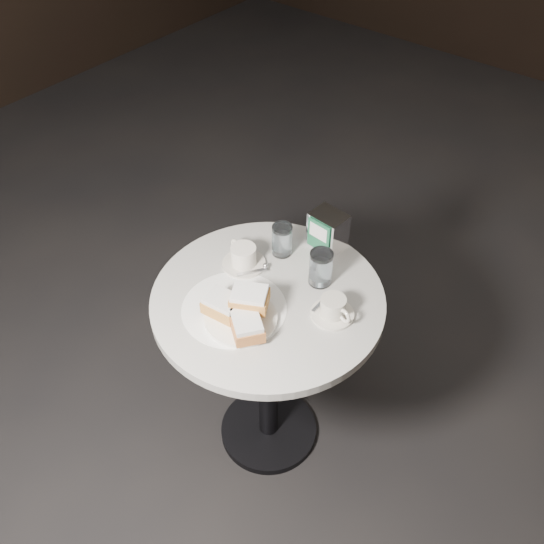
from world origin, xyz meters
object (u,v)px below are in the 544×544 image
Objects in this scene: beignet_plate at (240,313)px; coffee_cup_right at (333,308)px; napkin_dispenser at (328,231)px; cafe_table at (268,339)px; coffee_cup_left at (243,257)px; water_glass_left at (282,240)px; water_glass_right at (321,268)px.

coffee_cup_right is (0.19, 0.18, -0.01)m from beignet_plate.
coffee_cup_right is 1.21× the size of napkin_dispenser.
napkin_dispenser reaches higher than coffee_cup_right.
coffee_cup_left is (-0.15, 0.06, 0.23)m from cafe_table.
water_glass_left is 0.83× the size of napkin_dispenser.
water_glass_right is at bearing 41.12° from coffee_cup_left.
water_glass_left is at bearing 84.54° from coffee_cup_left.
cafe_table is at bearing -119.40° from water_glass_right.
water_glass_right is (0.23, 0.09, 0.02)m from coffee_cup_left.
cafe_table is at bearing -2.20° from coffee_cup_left.
napkin_dispenser is (0.09, 0.12, 0.01)m from water_glass_left.
cafe_table is 7.07× the size of water_glass_left.
cafe_table is 0.32m from water_glass_left.
water_glass_left is (0.06, 0.12, 0.02)m from coffee_cup_left.
coffee_cup_right is at bearing -47.02° from napkin_dispenser.
coffee_cup_left is at bearing -158.93° from water_glass_right.
coffee_cup_left is at bearing -166.76° from coffee_cup_right.
water_glass_right is at bearing 73.61° from beignet_plate.
coffee_cup_right is (0.19, 0.06, 0.23)m from cafe_table.
water_glass_left is at bearing -124.28° from napkin_dispenser.
water_glass_left is 0.92× the size of water_glass_right.
beignet_plate is 0.42m from napkin_dispenser.
water_glass_left is 0.15m from napkin_dispenser.
water_glass_right reaches higher than water_glass_left.
water_glass_right is at bearing -10.56° from water_glass_left.
beignet_plate is 0.24m from coffee_cup_left.
water_glass_right reaches higher than coffee_cup_right.
water_glass_right is (0.08, 0.27, 0.02)m from beignet_plate.
beignet_plate is 0.29m from water_glass_right.
napkin_dispenser reaches higher than cafe_table.
water_glass_left is at bearing 106.60° from beignet_plate.
napkin_dispenser is at bearing 77.61° from coffee_cup_left.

